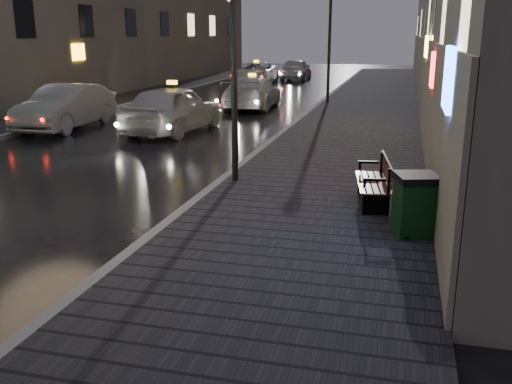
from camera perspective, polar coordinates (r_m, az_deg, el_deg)
sidewalk at (r=27.46m, az=11.16°, el=8.33°), size 4.60×58.00×0.15m
curb at (r=27.70m, az=6.15°, el=8.59°), size 0.20×58.00×0.15m
sidewalk_far at (r=30.87m, az=-13.16°, el=9.00°), size 2.40×58.00×0.15m
curb_far at (r=30.29m, az=-10.95°, el=9.00°), size 0.20×58.00×0.15m
building_far_c at (r=49.08m, az=-8.73°, el=17.89°), size 6.00×22.00×11.00m
lamp_near at (r=12.74m, az=-2.25°, el=15.89°), size 0.36×0.36×5.28m
lamp_far at (r=28.44m, az=7.39°, el=15.63°), size 0.36×0.36×5.28m
bench at (r=11.49m, az=12.01°, el=1.06°), size 0.85×1.85×0.91m
trash_bin at (r=9.86m, az=15.64°, el=-1.17°), size 0.84×0.84×1.04m
taxi_near at (r=20.56m, az=-8.29°, el=8.25°), size 2.46×5.13×1.69m
car_left_mid at (r=22.30m, az=-18.48°, el=8.07°), size 1.87×4.92×1.60m
taxi_mid at (r=26.96m, az=-0.39°, el=9.92°), size 2.38×5.23×1.49m
taxi_far at (r=40.76m, az=0.03°, el=11.84°), size 2.60×5.33×1.46m
car_far at (r=43.55m, az=4.02°, el=12.14°), size 1.98×4.71×1.59m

